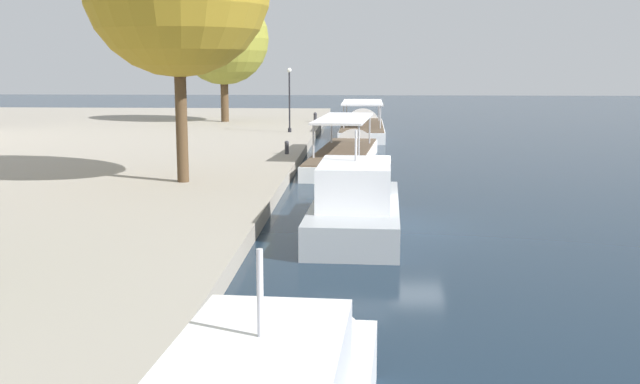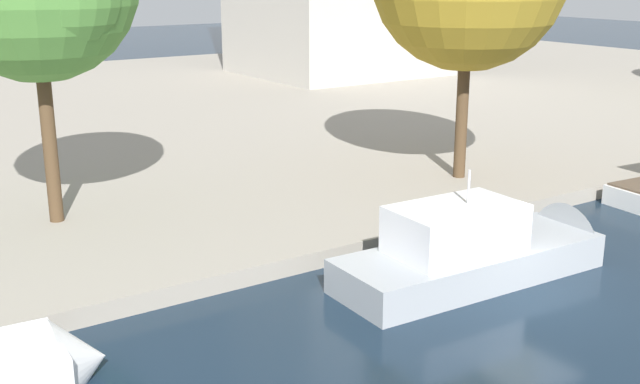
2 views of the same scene
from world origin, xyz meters
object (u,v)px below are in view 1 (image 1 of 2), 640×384
(tour_boat_4, at_px, (362,130))
(tree_1, at_px, (224,38))
(mooring_bollard_1, at_px, (315,117))
(mooring_bollard_2, at_px, (287,147))
(lamp_post, at_px, (289,97))
(tour_boat_3, at_px, (346,157))
(motor_yacht_2, at_px, (356,207))

(tour_boat_4, distance_m, tree_1, 15.16)
(mooring_bollard_1, xyz_separation_m, mooring_bollard_2, (-23.87, 0.20, -0.04))
(mooring_bollard_2, height_order, lamp_post, lamp_post)
(mooring_bollard_1, bearing_deg, tour_boat_3, -172.24)
(lamp_post, bearing_deg, mooring_bollard_1, -7.30)
(mooring_bollard_1, relative_size, mooring_bollard_2, 1.09)
(motor_yacht_2, xyz_separation_m, tour_boat_3, (17.32, 0.70, -0.40))
(mooring_bollard_2, distance_m, lamp_post, 13.86)
(mooring_bollard_2, relative_size, lamp_post, 0.16)
(tour_boat_4, bearing_deg, motor_yacht_2, -179.93)
(tour_boat_3, relative_size, tour_boat_4, 1.00)
(motor_yacht_2, bearing_deg, tree_1, 18.48)
(motor_yacht_2, bearing_deg, lamp_post, 11.86)
(lamp_post, distance_m, tree_1, 13.12)
(tour_boat_4, bearing_deg, mooring_bollard_2, 167.50)
(tour_boat_4, height_order, tree_1, tree_1)
(mooring_bollard_2, height_order, tree_1, tree_1)
(mooring_bollard_1, height_order, tree_1, tree_1)
(tour_boat_4, bearing_deg, mooring_bollard_1, 39.17)
(motor_yacht_2, bearing_deg, mooring_bollard_1, 7.60)
(mooring_bollard_2, bearing_deg, mooring_bollard_1, -0.49)
(tour_boat_3, bearing_deg, lamp_post, 24.12)
(motor_yacht_2, bearing_deg, mooring_bollard_2, 15.97)
(tour_boat_4, xyz_separation_m, tree_1, (5.25, 12.12, 7.44))
(tour_boat_3, distance_m, tour_boat_4, 17.83)
(tree_1, bearing_deg, mooring_bollard_2, -162.00)
(motor_yacht_2, height_order, mooring_bollard_2, motor_yacht_2)
(tour_boat_3, xyz_separation_m, tree_1, (23.05, 11.12, 7.49))
(tour_boat_3, xyz_separation_m, mooring_bollard_2, (-0.89, 3.34, 0.68))
(mooring_bollard_2, xyz_separation_m, tree_1, (23.94, 7.78, 6.81))
(motor_yacht_2, xyz_separation_m, tour_boat_4, (35.11, -0.30, -0.34))
(tour_boat_4, xyz_separation_m, mooring_bollard_1, (5.18, 4.13, 0.66))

